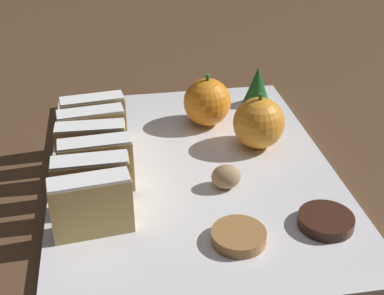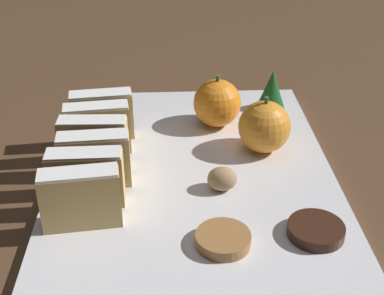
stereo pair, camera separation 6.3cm
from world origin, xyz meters
The scene contains 14 objects.
ground_plane centered at (0.00, 0.00, 0.00)m, with size 6.00×6.00×0.00m, color #513823.
serving_platter centered at (0.00, 0.00, 0.01)m, with size 0.34×0.44×0.01m.
stollen_slice_front centered at (-0.12, -0.10, 0.04)m, with size 0.08×0.03×0.06m.
stollen_slice_second centered at (-0.12, -0.06, 0.04)m, with size 0.08×0.03×0.06m.
stollen_slice_third centered at (-0.11, -0.03, 0.04)m, with size 0.08×0.03×0.06m.
stollen_slice_fourth centered at (-0.12, 0.01, 0.04)m, with size 0.08×0.03×0.06m.
stollen_slice_fifth centered at (-0.12, 0.05, 0.04)m, with size 0.08×0.03×0.06m.
stollen_slice_sixth centered at (-0.11, 0.08, 0.04)m, with size 0.08×0.03×0.06m.
orange_near centered at (0.04, 0.11, 0.04)m, with size 0.07×0.07×0.07m.
orange_far centered at (0.09, 0.04, 0.04)m, with size 0.07×0.07×0.07m.
walnut centered at (0.03, -0.04, 0.03)m, with size 0.03×0.03×0.03m.
chocolate_cookie centered at (0.12, -0.13, 0.02)m, with size 0.06×0.06×0.01m.
gingerbread_cookie centered at (0.02, -0.14, 0.02)m, with size 0.06×0.06×0.01m.
evergreen_sprig centered at (0.12, 0.16, 0.04)m, with size 0.04×0.04×0.06m.
Camera 2 is at (-0.03, -0.54, 0.36)m, focal length 50.00 mm.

